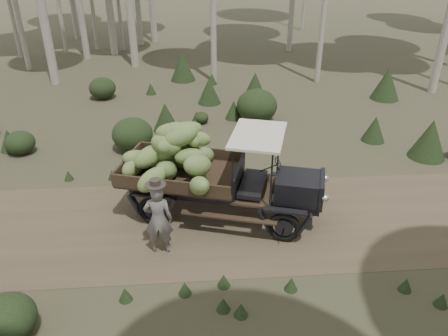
{
  "coord_description": "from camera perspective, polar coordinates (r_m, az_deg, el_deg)",
  "views": [
    {
      "loc": [
        -2.1,
        -8.76,
        6.28
      ],
      "look_at": [
        -1.4,
        0.42,
        1.32
      ],
      "focal_mm": 35.0,
      "sensor_mm": 36.0,
      "label": 1
    }
  ],
  "objects": [
    {
      "name": "banana_truck",
      "position": [
        10.49,
        -3.7,
        0.9
      ],
      "size": [
        5.19,
        3.0,
        2.46
      ],
      "rotation": [
        0.0,
        0.0,
        -0.29
      ],
      "color": "black",
      "rests_on": "ground"
    },
    {
      "name": "dirt_track",
      "position": [
        10.98,
        7.53,
        -6.8
      ],
      "size": [
        70.0,
        4.0,
        0.01
      ],
      "primitive_type": "cube",
      "color": "brown",
      "rests_on": "ground"
    },
    {
      "name": "ground",
      "position": [
        10.98,
        7.53,
        -6.82
      ],
      "size": [
        120.0,
        120.0,
        0.0
      ],
      "primitive_type": "plane",
      "color": "#473D2B",
      "rests_on": "ground"
    },
    {
      "name": "undergrowth",
      "position": [
        11.61,
        -0.25,
        -1.34
      ],
      "size": [
        21.2,
        22.27,
        1.34
      ],
      "color": "#233319",
      "rests_on": "ground"
    },
    {
      "name": "farmer",
      "position": [
        9.55,
        -8.58,
        -6.54
      ],
      "size": [
        0.64,
        0.47,
        1.84
      ],
      "rotation": [
        0.0,
        0.0,
        3.09
      ],
      "color": "#605D58",
      "rests_on": "ground"
    }
  ]
}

